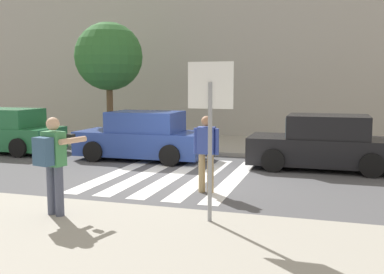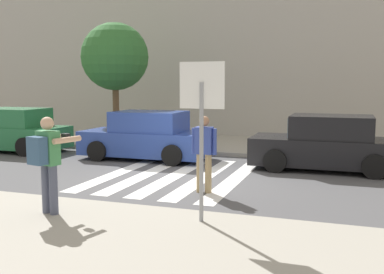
% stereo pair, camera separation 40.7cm
% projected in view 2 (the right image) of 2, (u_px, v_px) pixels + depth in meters
% --- Properties ---
extents(ground_plane, '(120.00, 120.00, 0.00)m').
position_uv_depth(ground_plane, '(173.00, 177.00, 11.78)').
color(ground_plane, '#4C4C4F').
extents(sidewalk_near, '(60.00, 6.00, 0.14)m').
position_uv_depth(sidewalk_near, '(1.00, 263.00, 5.95)').
color(sidewalk_near, '#9E998C').
rests_on(sidewalk_near, ground).
extents(sidewalk_far, '(60.00, 4.80, 0.14)m').
position_uv_depth(sidewalk_far, '(230.00, 145.00, 17.39)').
color(sidewalk_far, '#9E998C').
rests_on(sidewalk_far, ground).
extents(building_facade_far, '(56.00, 4.00, 7.00)m').
position_uv_depth(building_facade_far, '(254.00, 60.00, 21.11)').
color(building_facade_far, '#ADA89E').
rests_on(building_facade_far, ground).
extents(crosswalk_stripe_0, '(0.44, 5.20, 0.01)m').
position_uv_depth(crosswalk_stripe_0, '(122.00, 171.00, 12.48)').
color(crosswalk_stripe_0, silver).
rests_on(crosswalk_stripe_0, ground).
extents(crosswalk_stripe_1, '(0.44, 5.20, 0.01)m').
position_uv_depth(crosswalk_stripe_1, '(148.00, 173.00, 12.22)').
color(crosswalk_stripe_1, silver).
rests_on(crosswalk_stripe_1, ground).
extents(crosswalk_stripe_2, '(0.44, 5.20, 0.01)m').
position_uv_depth(crosswalk_stripe_2, '(176.00, 175.00, 11.96)').
color(crosswalk_stripe_2, silver).
rests_on(crosswalk_stripe_2, ground).
extents(crosswalk_stripe_3, '(0.44, 5.20, 0.01)m').
position_uv_depth(crosswalk_stripe_3, '(204.00, 177.00, 11.70)').
color(crosswalk_stripe_3, silver).
rests_on(crosswalk_stripe_3, ground).
extents(crosswalk_stripe_4, '(0.44, 5.20, 0.01)m').
position_uv_depth(crosswalk_stripe_4, '(234.00, 179.00, 11.44)').
color(crosswalk_stripe_4, silver).
rests_on(crosswalk_stripe_4, ground).
extents(stop_sign, '(0.76, 0.08, 2.65)m').
position_uv_depth(stop_sign, '(202.00, 106.00, 7.32)').
color(stop_sign, gray).
rests_on(stop_sign, sidewalk_near).
extents(photographer_with_backpack, '(0.70, 0.92, 1.72)m').
position_uv_depth(photographer_with_backpack, '(47.00, 157.00, 7.85)').
color(photographer_with_backpack, '#474C60').
rests_on(photographer_with_backpack, sidewalk_near).
extents(pedestrian_crossing, '(0.58, 0.24, 1.72)m').
position_uv_depth(pedestrian_crossing, '(204.00, 150.00, 9.98)').
color(pedestrian_crossing, tan).
rests_on(pedestrian_crossing, ground).
extents(parked_car_green, '(4.10, 1.92, 1.55)m').
position_uv_depth(parked_car_green, '(12.00, 131.00, 16.17)').
color(parked_car_green, '#236B3D').
rests_on(parked_car_green, ground).
extents(parked_car_blue, '(4.10, 1.92, 1.55)m').
position_uv_depth(parked_car_blue, '(147.00, 137.00, 14.44)').
color(parked_car_blue, '#284293').
rests_on(parked_car_blue, ground).
extents(parked_car_black, '(4.10, 1.92, 1.55)m').
position_uv_depth(parked_car_black, '(327.00, 145.00, 12.62)').
color(parked_car_black, black).
rests_on(parked_car_black, ground).
extents(street_tree_west, '(2.52, 2.52, 4.55)m').
position_uv_depth(street_tree_west, '(115.00, 57.00, 16.76)').
color(street_tree_west, brown).
rests_on(street_tree_west, sidewalk_far).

